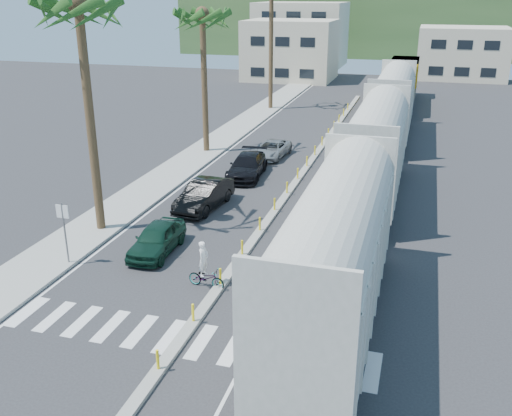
{
  "coord_description": "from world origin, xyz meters",
  "views": [
    {
      "loc": [
        7.4,
        -17.93,
        11.63
      ],
      "look_at": [
        0.29,
        6.32,
        2.0
      ],
      "focal_mm": 40.0,
      "sensor_mm": 36.0,
      "label": 1
    }
  ],
  "objects_px": {
    "car_lead": "(157,239)",
    "car_second": "(204,195)",
    "street_sign": "(64,225)",
    "cyclist": "(206,273)"
  },
  "relations": [
    {
      "from": "street_sign",
      "to": "cyclist",
      "type": "distance_m",
      "value": 6.86
    },
    {
      "from": "street_sign",
      "to": "cyclist",
      "type": "relative_size",
      "value": 1.45
    },
    {
      "from": "car_lead",
      "to": "car_second",
      "type": "relative_size",
      "value": 0.85
    },
    {
      "from": "cyclist",
      "to": "car_lead",
      "type": "bearing_deg",
      "value": 62.23
    },
    {
      "from": "street_sign",
      "to": "cyclist",
      "type": "xyz_separation_m",
      "value": [
        6.73,
        -0.19,
        -1.32
      ]
    },
    {
      "from": "street_sign",
      "to": "car_lead",
      "type": "xyz_separation_m",
      "value": [
        3.29,
        2.34,
        -1.26
      ]
    },
    {
      "from": "street_sign",
      "to": "car_lead",
      "type": "bearing_deg",
      "value": 35.39
    },
    {
      "from": "car_second",
      "to": "cyclist",
      "type": "bearing_deg",
      "value": -62.94
    },
    {
      "from": "car_lead",
      "to": "car_second",
      "type": "bearing_deg",
      "value": 88.1
    },
    {
      "from": "car_lead",
      "to": "cyclist",
      "type": "xyz_separation_m",
      "value": [
        3.43,
        -2.53,
        -0.06
      ]
    }
  ]
}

